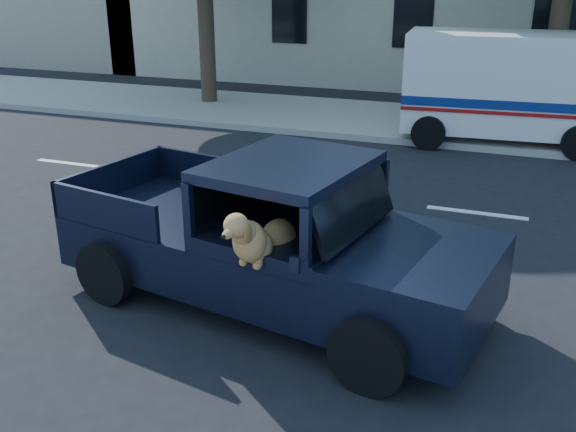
{
  "coord_description": "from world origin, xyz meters",
  "views": [
    {
      "loc": [
        4.52,
        -6.79,
        3.74
      ],
      "look_at": [
        2.33,
        -0.9,
        1.3
      ],
      "focal_mm": 40.0,
      "sensor_mm": 36.0,
      "label": 1
    }
  ],
  "objects": [
    {
      "name": "far_sidewalk",
      "position": [
        0.0,
        9.2,
        0.07
      ],
      "size": [
        60.0,
        4.0,
        0.15
      ],
      "primitive_type": "cube",
      "color": "gray",
      "rests_on": "ground"
    },
    {
      "name": "lane_stripes",
      "position": [
        2.0,
        3.4,
        0.01
      ],
      "size": [
        21.6,
        0.14,
        0.01
      ],
      "primitive_type": null,
      "color": "silver",
      "rests_on": "ground"
    },
    {
      "name": "pickup_truck",
      "position": [
        1.9,
        -0.51,
        0.61
      ],
      "size": [
        5.27,
        2.98,
        1.79
      ],
      "rotation": [
        0.0,
        0.0,
        -0.18
      ],
      "color": "black",
      "rests_on": "ground"
    },
    {
      "name": "mail_truck",
      "position": [
        4.0,
        8.17,
        1.06
      ],
      "size": [
        4.56,
        2.54,
        2.42
      ],
      "rotation": [
        0.0,
        0.0,
        0.08
      ],
      "color": "silver",
      "rests_on": "ground"
    },
    {
      "name": "ground",
      "position": [
        0.0,
        0.0,
        0.0
      ],
      "size": [
        120.0,
        120.0,
        0.0
      ],
      "primitive_type": "plane",
      "color": "black",
      "rests_on": "ground"
    }
  ]
}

